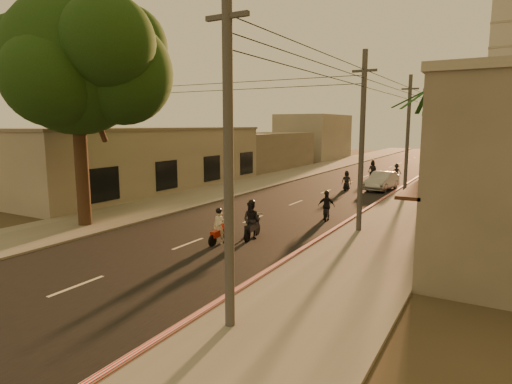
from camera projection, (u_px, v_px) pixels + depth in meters
ground at (158, 255)px, 17.94m from camera, size 160.00×160.00×0.00m
road at (326, 191)px, 35.12m from camera, size 10.00×140.00×0.02m
sidewalk_right at (423, 199)px, 31.45m from camera, size 5.00×140.00×0.12m
sidewalk_left at (248, 185)px, 38.77m from camera, size 5.00×140.00×0.12m
curb_stripe at (372, 206)px, 28.32m from camera, size 0.20×60.00×0.20m
left_building at (146, 158)px, 36.38m from camera, size 8.20×24.20×5.20m
broadleaf_tree at (83, 64)px, 21.68m from camera, size 9.60×8.70×12.10m
palm_tree at (428, 97)px, 26.67m from camera, size 5.00×5.00×8.20m
utility_poles at (409, 109)px, 31.08m from camera, size 1.20×48.26×9.00m
filler_left_near at (260, 151)px, 53.63m from camera, size 8.00×14.00×4.40m
filler_left_far at (314, 137)px, 68.89m from camera, size 8.00×14.00×7.00m
scooter_red at (219, 228)px, 19.62m from camera, size 0.65×1.73×1.69m
scooter_mid_a at (252, 221)px, 20.43m from camera, size 1.11×1.95×1.93m
scooter_mid_b at (326, 206)px, 24.61m from camera, size 1.16×1.69×1.71m
scooter_far_a at (346, 181)px, 35.76m from camera, size 0.93×1.69×1.66m
scooter_far_b at (396, 172)px, 43.20m from camera, size 1.09×1.62×1.59m
parked_car at (382, 181)px, 35.89m from camera, size 2.43×4.93×1.53m
scooter_far_c at (373, 170)px, 43.92m from camera, size 0.89×1.89×1.86m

